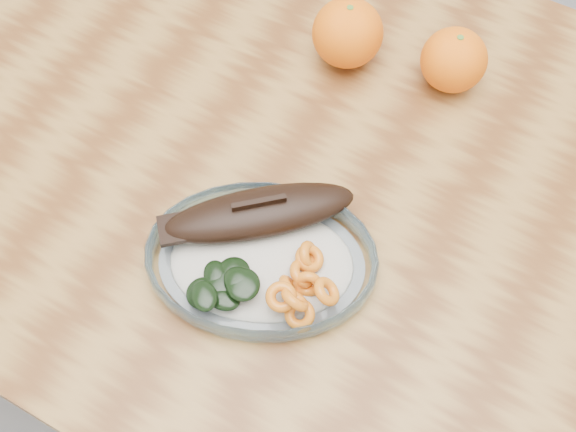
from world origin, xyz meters
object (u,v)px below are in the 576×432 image
Objects in this scene: plated_meal at (261,257)px; orange_right at (454,60)px; orange_left at (348,33)px; dining_table at (290,195)px.

plated_meal is 0.35m from orange_right.
plated_meal is 6.69× the size of orange_left.
orange_right is at bearing 57.75° from dining_table.
dining_table is 0.19m from plated_meal.
dining_table is 0.22m from orange_left.
plated_meal is 7.31× the size of orange_right.
orange_left is 1.09× the size of orange_right.
orange_right is at bearing 52.51° from plated_meal.
dining_table is at bearing -122.25° from orange_right.
orange_left reaches higher than dining_table.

